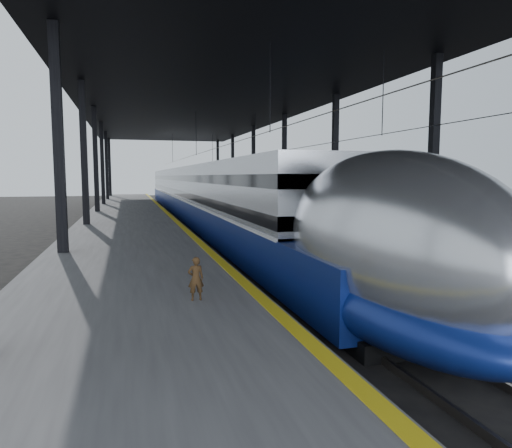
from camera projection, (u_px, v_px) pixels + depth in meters
name	position (u px, v px, depth m)	size (l,w,h in m)	color
ground	(256.00, 304.00, 13.30)	(160.00, 160.00, 0.00)	black
platform	(128.00, 223.00, 31.45)	(6.00, 80.00, 1.00)	#4C4C4F
yellow_strip	(169.00, 215.00, 32.15)	(0.30, 80.00, 0.01)	gold
rails	(241.00, 226.00, 33.65)	(6.52, 80.00, 0.16)	slate
canopy	(205.00, 99.00, 32.01)	(18.00, 75.00, 9.47)	black
tgv_train	(199.00, 197.00, 36.57)	(3.10, 65.20, 4.45)	#B6B8BE
second_train	(235.00, 192.00, 46.13)	(2.98, 56.05, 4.11)	navy
child	(196.00, 279.00, 9.98)	(0.35, 0.23, 0.97)	#462E17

